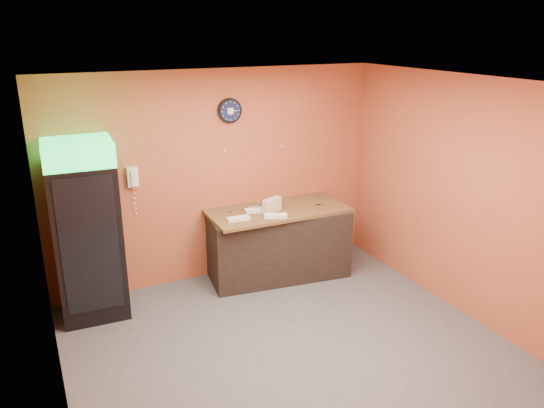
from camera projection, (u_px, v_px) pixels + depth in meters
floor at (286, 344)px, 5.78m from camera, size 4.50×4.50×0.00m
back_wall at (218, 176)px, 7.04m from camera, size 4.50×0.02×2.80m
left_wall at (47, 266)px, 4.40m from camera, size 0.02×4.00×2.80m
right_wall at (456, 195)px, 6.26m from camera, size 0.02×4.00×2.80m
ceiling at (289, 83)px, 4.89m from camera, size 4.50×4.00×0.02m
beverage_cooler at (88, 233)px, 6.09m from camera, size 0.77×0.79×2.11m
prep_counter at (277, 243)px, 7.27m from camera, size 1.95×1.05×0.93m
wall_clock at (230, 111)px, 6.81m from camera, size 0.32×0.06×0.32m
wall_phone at (133, 177)px, 6.48m from camera, size 0.13×0.11×0.24m
butcher_paper at (278, 210)px, 7.11m from camera, size 1.88×0.93×0.04m
sub_roll_stack at (272, 205)px, 6.96m from camera, size 0.30×0.21×0.18m
wrapped_sandwich_left at (238, 219)px, 6.68m from camera, size 0.29×0.12×0.04m
wrapped_sandwich_mid at (275, 216)px, 6.78m from camera, size 0.32×0.22×0.04m
wrapped_sandwich_right at (257, 210)px, 6.98m from camera, size 0.32×0.18×0.04m
kitchen_tool at (259, 204)px, 7.19m from camera, size 0.06×0.06×0.06m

